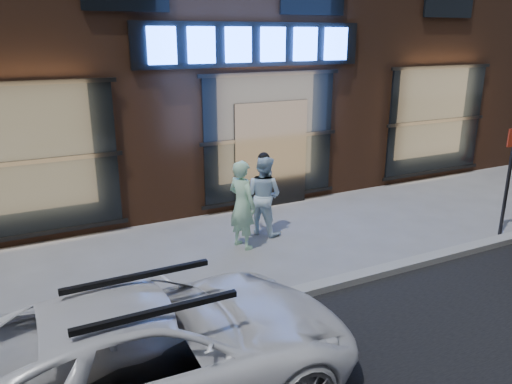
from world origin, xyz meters
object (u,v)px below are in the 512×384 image
man_cap (264,195)px  white_suv (151,351)px  sign_post (510,171)px  man_bowtie (242,205)px

man_cap → white_suv: size_ratio=0.35×
white_suv → sign_post: (7.44, 1.58, 0.66)m
white_suv → man_cap: bearing=-40.0°
man_cap → white_suv: bearing=108.3°
man_bowtie → white_suv: size_ratio=0.36×
man_bowtie → sign_post: size_ratio=0.77×
sign_post → man_bowtie: bearing=164.2°
man_bowtie → white_suv: bearing=122.0°
white_suv → man_bowtie: bearing=-37.1°
man_bowtie → sign_post: 5.17m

